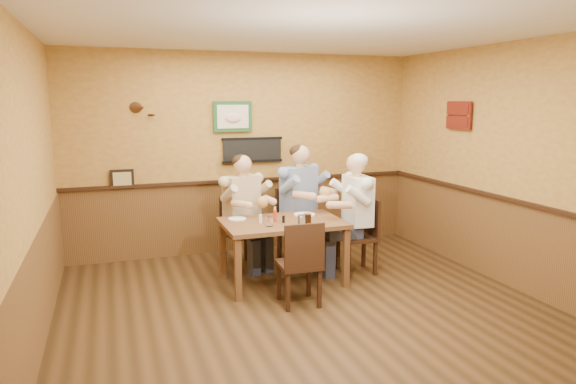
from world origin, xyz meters
The scene contains 17 objects.
room centered at (0.13, 0.17, 1.69)m, with size 5.02×5.03×2.81m.
dining_table centered at (0.03, 0.99, 0.66)m, with size 1.40×0.90×0.75m.
chair_back_left centered at (-0.27, 1.74, 0.46)m, with size 0.43×0.43×0.92m, color #321C0F, non-canonical shape.
chair_back_right centered at (0.52, 1.76, 0.49)m, with size 0.45×0.45×0.98m, color #321C0F, non-canonical shape.
chair_right_end centered at (1.03, 1.04, 0.47)m, with size 0.44×0.44×0.94m, color #321C0F, non-canonical shape.
chair_near_side centered at (-0.02, 0.32, 0.46)m, with size 0.42×0.42×0.92m, color #321C0F, non-canonical shape.
diner_tan_shirt centered at (-0.27, 1.74, 0.66)m, with size 0.61×0.61×1.32m, color beige, non-canonical shape.
diner_blue_polo centered at (0.52, 1.76, 0.70)m, with size 0.65×0.65×1.41m, color #798EB6, non-canonical shape.
diner_white_elder centered at (1.03, 1.04, 0.67)m, with size 0.62×0.62×1.35m, color white, non-canonical shape.
water_glass_left centered at (-0.19, 0.80, 0.80)m, with size 0.07×0.07×0.11m, color white.
water_glass_mid centered at (0.15, 0.68, 0.81)m, with size 0.09×0.09×0.13m, color white.
cola_tumbler centered at (0.24, 0.74, 0.81)m, with size 0.09×0.09×0.12m, color black.
hot_sauce_bottle centered at (-0.07, 0.99, 0.83)m, with size 0.04×0.04×0.16m, color red.
salt_shaker centered at (-0.24, 0.98, 0.80)m, with size 0.04×0.04×0.10m, color white.
pepper_shaker centered at (0.01, 0.91, 0.79)m, with size 0.03×0.03×0.08m, color black.
plate_far_left centered at (-0.46, 1.25, 0.76)m, with size 0.21×0.21×0.01m, color white.
plate_far_right centered at (0.38, 1.19, 0.76)m, with size 0.26×0.26×0.02m, color silver.
Camera 1 is at (-1.85, -4.54, 2.14)m, focal length 32.00 mm.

